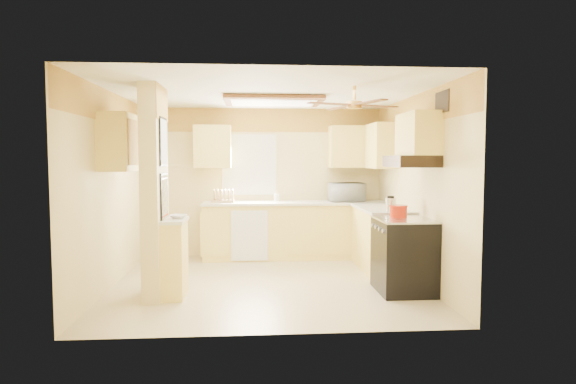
{
  "coord_description": "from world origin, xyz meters",
  "views": [
    {
      "loc": [
        -0.19,
        -6.31,
        1.66
      ],
      "look_at": [
        0.3,
        0.35,
        1.19
      ],
      "focal_mm": 30.0,
      "sensor_mm": 36.0,
      "label": 1
    }
  ],
  "objects": [
    {
      "name": "wall_left",
      "position": [
        -2.0,
        0.0,
        1.25
      ],
      "size": [
        0.0,
        3.8,
        3.8
      ],
      "primitive_type": "plane",
      "rotation": [
        1.57,
        0.0,
        1.57
      ],
      "color": "beige",
      "rests_on": "floor"
    },
    {
      "name": "partition_column",
      "position": [
        -1.35,
        -0.55,
        1.25
      ],
      "size": [
        0.2,
        0.7,
        2.5
      ],
      "primitive_type": "cube",
      "color": "beige",
      "rests_on": "floor"
    },
    {
      "name": "countertop_back",
      "position": [
        0.5,
        1.59,
        0.92
      ],
      "size": [
        3.04,
        0.64,
        0.04
      ],
      "primitive_type": "cube",
      "color": "silver",
      "rests_on": "lower_cabinets_back"
    },
    {
      "name": "lower_cabinets_back",
      "position": [
        0.5,
        1.6,
        0.45
      ],
      "size": [
        3.0,
        0.6,
        0.9
      ],
      "primitive_type": "cube",
      "color": "#FFEA73",
      "rests_on": "floor"
    },
    {
      "name": "floor",
      "position": [
        0.0,
        0.0,
        0.0
      ],
      "size": [
        4.0,
        4.0,
        0.0
      ],
      "primitive_type": "plane",
      "color": "#C4B287",
      "rests_on": "ground"
    },
    {
      "name": "window",
      "position": [
        -0.25,
        1.89,
        1.55
      ],
      "size": [
        0.92,
        0.02,
        1.02
      ],
      "color": "white",
      "rests_on": "wall_back"
    },
    {
      "name": "vent_grate",
      "position": [
        1.98,
        -0.9,
        2.3
      ],
      "size": [
        0.02,
        0.4,
        0.25
      ],
      "primitive_type": "cube",
      "color": "black",
      "rests_on": "wall_right"
    },
    {
      "name": "upper_cab_back_right",
      "position": [
        1.55,
        1.72,
        1.85
      ],
      "size": [
        0.9,
        0.35,
        0.7
      ],
      "primitive_type": "cube",
      "color": "#FFEA73",
      "rests_on": "wall_back"
    },
    {
      "name": "range_hood",
      "position": [
        1.74,
        -0.55,
        1.62
      ],
      "size": [
        0.5,
        0.76,
        0.14
      ],
      "primitive_type": "cube",
      "color": "black",
      "rests_on": "upper_cab_over_stove"
    },
    {
      "name": "wall_back",
      "position": [
        0.0,
        1.9,
        1.25
      ],
      "size": [
        4.0,
        0.0,
        4.0
      ],
      "primitive_type": "plane",
      "rotation": [
        1.57,
        0.0,
        0.0
      ],
      "color": "beige",
      "rests_on": "floor"
    },
    {
      "name": "partition_ledge",
      "position": [
        -1.13,
        -0.55,
        0.45
      ],
      "size": [
        0.25,
        0.55,
        0.9
      ],
      "primitive_type": "cube",
      "color": "#FFEA73",
      "rests_on": "floor"
    },
    {
      "name": "bowl",
      "position": [
        -1.08,
        -0.54,
        0.96
      ],
      "size": [
        0.25,
        0.25,
        0.05
      ],
      "primitive_type": "imported",
      "rotation": [
        0.0,
        0.0,
        -0.42
      ],
      "color": "white",
      "rests_on": "ledge_top"
    },
    {
      "name": "kettle",
      "position": [
        1.66,
        0.0,
        1.04
      ],
      "size": [
        0.14,
        0.14,
        0.21
      ],
      "color": "silver",
      "rests_on": "countertop_right"
    },
    {
      "name": "ceiling",
      "position": [
        0.0,
        0.0,
        2.5
      ],
      "size": [
        4.0,
        4.0,
        0.0
      ],
      "primitive_type": "plane",
      "rotation": [
        3.14,
        0.0,
        0.0
      ],
      "color": "white",
      "rests_on": "wall_back"
    },
    {
      "name": "dutch_oven",
      "position": [
        1.64,
        -0.41,
        0.99
      ],
      "size": [
        0.23,
        0.23,
        0.15
      ],
      "color": "#B41D07",
      "rests_on": "stove"
    },
    {
      "name": "microwave",
      "position": [
        1.37,
        1.6,
        1.09
      ],
      "size": [
        0.6,
        0.45,
        0.31
      ],
      "primitive_type": "imported",
      "rotation": [
        0.0,
        0.0,
        3.28
      ],
      "color": "white",
      "rests_on": "countertop_back"
    },
    {
      "name": "wallpaper_border",
      "position": [
        0.0,
        1.88,
        2.3
      ],
      "size": [
        4.0,
        0.02,
        0.4
      ],
      "primitive_type": "cube",
      "color": "#FFC84B",
      "rests_on": "wall_back"
    },
    {
      "name": "ledge_top",
      "position": [
        -1.13,
        -0.55,
        0.92
      ],
      "size": [
        0.28,
        0.58,
        0.04
      ],
      "primitive_type": "cube",
      "color": "silver",
      "rests_on": "partition_ledge"
    },
    {
      "name": "wall_front",
      "position": [
        0.0,
        -1.9,
        1.25
      ],
      "size": [
        4.0,
        0.0,
        4.0
      ],
      "primitive_type": "plane",
      "rotation": [
        -1.57,
        0.0,
        0.0
      ],
      "color": "beige",
      "rests_on": "floor"
    },
    {
      "name": "dish_rack",
      "position": [
        -0.68,
        1.61,
        1.01
      ],
      "size": [
        0.37,
        0.28,
        0.21
      ],
      "color": "#D7B37C",
      "rests_on": "countertop_back"
    },
    {
      "name": "ceiling_light_panel",
      "position": [
        0.1,
        0.5,
        2.46
      ],
      "size": [
        1.35,
        0.95,
        0.06
      ],
      "color": "brown",
      "rests_on": "ceiling"
    },
    {
      "name": "upper_cab_back_left",
      "position": [
        -0.85,
        1.72,
        1.85
      ],
      "size": [
        0.6,
        0.35,
        0.7
      ],
      "primitive_type": "cube",
      "color": "#FFEA73",
      "rests_on": "wall_back"
    },
    {
      "name": "upper_cab_right",
      "position": [
        1.82,
        1.25,
        1.85
      ],
      "size": [
        0.35,
        1.0,
        0.7
      ],
      "primitive_type": "cube",
      "color": "#FFEA73",
      "rests_on": "wall_right"
    },
    {
      "name": "dishwasher_panel",
      "position": [
        -0.25,
        1.29,
        0.43
      ],
      "size": [
        0.58,
        0.02,
        0.8
      ],
      "primitive_type": "cube",
      "color": "white",
      "rests_on": "lower_cabinets_back"
    },
    {
      "name": "ceiling_fan",
      "position": [
        1.0,
        -0.7,
        2.29
      ],
      "size": [
        1.15,
        1.15,
        0.26
      ],
      "color": "gold",
      "rests_on": "ceiling"
    },
    {
      "name": "poster_nashville",
      "position": [
        -1.24,
        -0.55,
        1.2
      ],
      "size": [
        0.02,
        0.42,
        0.57
      ],
      "color": "black",
      "rests_on": "partition_column"
    },
    {
      "name": "upper_cab_over_stove",
      "position": [
        1.82,
        -0.55,
        1.95
      ],
      "size": [
        0.35,
        0.76,
        0.52
      ],
      "primitive_type": "cube",
      "color": "#FFEA73",
      "rests_on": "wall_right"
    },
    {
      "name": "stove",
      "position": [
        1.67,
        -0.55,
        0.46
      ],
      "size": [
        0.68,
        0.77,
        0.92
      ],
      "color": "black",
      "rests_on": "floor"
    },
    {
      "name": "lower_cabinets_right",
      "position": [
        1.7,
        0.6,
        0.45
      ],
      "size": [
        0.6,
        1.4,
        0.9
      ],
      "primitive_type": "cube",
      "color": "#FFEA73",
      "rests_on": "floor"
    },
    {
      "name": "poster_menu",
      "position": [
        -1.24,
        -0.55,
        1.85
      ],
      "size": [
        0.02,
        0.42,
        0.57
      ],
      "color": "black",
      "rests_on": "partition_column"
    },
    {
      "name": "utensil_crock",
      "position": [
        0.21,
        1.73,
        1.0
      ],
      "size": [
        0.09,
        0.09,
        0.19
      ],
      "color": "white",
      "rests_on": "countertop_back"
    },
    {
      "name": "upper_cab_left_wall",
      "position": [
        -1.82,
        -0.25,
        1.85
      ],
      "size": [
        0.35,
        0.75,
        0.7
      ],
      "primitive_type": "cube",
      "color": "#FFEA73",
      "rests_on": "wall_left"
    },
    {
      "name": "wall_right",
      "position": [
        2.0,
        0.0,
        1.25
      ],
      "size": [
        0.0,
        3.8,
        3.8
      ],
      "primitive_type": "plane",
      "rotation": [
        1.57,
        0.0,
        -1.57
      ],
      "color": "beige",
      "rests_on": "floor"
    },
    {
      "name": "countertop_right",
      "position": [
        1.69,
        0.6,
        0.92
      ],
      "size": [
        0.64,
        1.44,
        0.04
      ],
      "primitive_type": "cube",
      "color": "silver",
      "rests_on": "lower_cabinets_right"
    }
  ]
}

